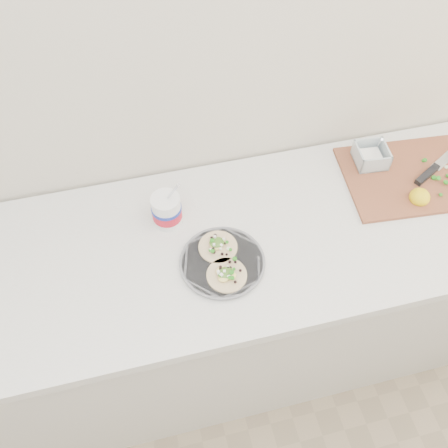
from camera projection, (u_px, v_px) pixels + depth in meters
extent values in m
cube|color=beige|center=(135.00, 82.00, 1.38)|extent=(3.50, 0.05, 2.60)
cube|color=silver|center=(178.00, 317.00, 1.91)|extent=(2.40, 0.62, 0.86)
cube|color=silver|center=(169.00, 257.00, 1.53)|extent=(2.44, 0.66, 0.04)
cylinder|color=slate|center=(222.00, 263.00, 1.49)|extent=(0.24, 0.24, 0.01)
cylinder|color=slate|center=(222.00, 262.00, 1.48)|extent=(0.26, 0.26, 0.00)
cylinder|color=white|center=(167.00, 210.00, 1.55)|extent=(0.09, 0.09, 0.11)
cylinder|color=red|center=(167.00, 212.00, 1.55)|extent=(0.09, 0.09, 0.04)
cylinder|color=#192D99|center=(166.00, 208.00, 1.54)|extent=(0.09, 0.09, 0.01)
cube|color=brown|center=(415.00, 176.00, 1.70)|extent=(0.51, 0.37, 0.01)
cube|color=white|center=(370.00, 157.00, 1.71)|extent=(0.07, 0.07, 0.03)
ellipsoid|color=yellow|center=(420.00, 196.00, 1.61)|extent=(0.07, 0.07, 0.06)
cube|color=black|center=(427.00, 175.00, 1.68)|extent=(0.11, 0.08, 0.02)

